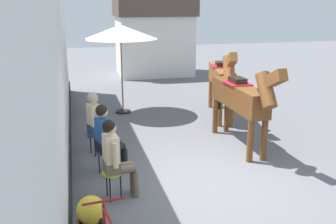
{
  "coord_description": "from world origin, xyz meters",
  "views": [
    {
      "loc": [
        -2.2,
        -6.15,
        3.19
      ],
      "look_at": [
        -0.4,
        1.2,
        1.05
      ],
      "focal_mm": 41.64,
      "sensor_mm": 36.0,
      "label": 1
    }
  ],
  "objects_px": {
    "flower_planter_near": "(91,217)",
    "seated_visitor_near": "(115,155)",
    "saddled_horse_far": "(222,77)",
    "saddled_horse_near": "(241,98)",
    "seated_visitor_far": "(97,120)",
    "satchel_bag": "(93,132)",
    "cafe_parasol": "(121,32)",
    "seated_visitor_middle": "(107,136)"
  },
  "relations": [
    {
      "from": "flower_planter_near",
      "to": "seated_visitor_near",
      "type": "bearing_deg",
      "value": 66.91
    },
    {
      "from": "seated_visitor_near",
      "to": "saddled_horse_far",
      "type": "height_order",
      "value": "saddled_horse_far"
    },
    {
      "from": "seated_visitor_near",
      "to": "saddled_horse_near",
      "type": "bearing_deg",
      "value": 30.39
    },
    {
      "from": "saddled_horse_near",
      "to": "saddled_horse_far",
      "type": "bearing_deg",
      "value": 78.79
    },
    {
      "from": "seated_visitor_near",
      "to": "seated_visitor_far",
      "type": "distance_m",
      "value": 2.09
    },
    {
      "from": "seated_visitor_near",
      "to": "satchel_bag",
      "type": "relative_size",
      "value": 4.96
    },
    {
      "from": "seated_visitor_far",
      "to": "saddled_horse_far",
      "type": "xyz_separation_m",
      "value": [
        3.6,
        2.02,
        0.38
      ]
    },
    {
      "from": "cafe_parasol",
      "to": "saddled_horse_far",
      "type": "bearing_deg",
      "value": -23.1
    },
    {
      "from": "seated_visitor_far",
      "to": "satchel_bag",
      "type": "xyz_separation_m",
      "value": [
        -0.06,
        1.23,
        -0.68
      ]
    },
    {
      "from": "seated_visitor_middle",
      "to": "seated_visitor_far",
      "type": "height_order",
      "value": "same"
    },
    {
      "from": "seated_visitor_far",
      "to": "cafe_parasol",
      "type": "distance_m",
      "value": 3.65
    },
    {
      "from": "satchel_bag",
      "to": "seated_visitor_near",
      "type": "bearing_deg",
      "value": -143.06
    },
    {
      "from": "seated_visitor_far",
      "to": "saddled_horse_near",
      "type": "height_order",
      "value": "saddled_horse_near"
    },
    {
      "from": "seated_visitor_near",
      "to": "saddled_horse_far",
      "type": "bearing_deg",
      "value": 49.93
    },
    {
      "from": "seated_visitor_middle",
      "to": "seated_visitor_far",
      "type": "distance_m",
      "value": 1.1
    },
    {
      "from": "saddled_horse_near",
      "to": "flower_planter_near",
      "type": "height_order",
      "value": "saddled_horse_near"
    },
    {
      "from": "flower_planter_near",
      "to": "satchel_bag",
      "type": "xyz_separation_m",
      "value": [
        0.25,
        4.41,
        -0.23
      ]
    },
    {
      "from": "satchel_bag",
      "to": "saddled_horse_near",
      "type": "bearing_deg",
      "value": -82.77
    },
    {
      "from": "flower_planter_near",
      "to": "cafe_parasol",
      "type": "xyz_separation_m",
      "value": [
        1.26,
        6.34,
        2.03
      ]
    },
    {
      "from": "seated_visitor_far",
      "to": "seated_visitor_middle",
      "type": "bearing_deg",
      "value": -84.62
    },
    {
      "from": "seated_visitor_middle",
      "to": "seated_visitor_far",
      "type": "bearing_deg",
      "value": 95.38
    },
    {
      "from": "saddled_horse_far",
      "to": "flower_planter_near",
      "type": "height_order",
      "value": "saddled_horse_far"
    },
    {
      "from": "seated_visitor_near",
      "to": "saddled_horse_far",
      "type": "relative_size",
      "value": 0.47
    },
    {
      "from": "cafe_parasol",
      "to": "satchel_bag",
      "type": "bearing_deg",
      "value": -117.55
    },
    {
      "from": "saddled_horse_far",
      "to": "saddled_horse_near",
      "type": "bearing_deg",
      "value": -101.21
    },
    {
      "from": "saddled_horse_near",
      "to": "saddled_horse_far",
      "type": "height_order",
      "value": "same"
    },
    {
      "from": "seated_visitor_far",
      "to": "cafe_parasol",
      "type": "height_order",
      "value": "cafe_parasol"
    },
    {
      "from": "seated_visitor_near",
      "to": "saddled_horse_near",
      "type": "xyz_separation_m",
      "value": [
        2.99,
        1.75,
        0.38
      ]
    },
    {
      "from": "seated_visitor_far",
      "to": "saddled_horse_near",
      "type": "relative_size",
      "value": 0.46
    },
    {
      "from": "saddled_horse_far",
      "to": "satchel_bag",
      "type": "bearing_deg",
      "value": -167.83
    },
    {
      "from": "seated_visitor_near",
      "to": "saddled_horse_near",
      "type": "distance_m",
      "value": 3.49
    },
    {
      "from": "seated_visitor_near",
      "to": "seated_visitor_far",
      "type": "xyz_separation_m",
      "value": [
        -0.15,
        2.09,
        0.0
      ]
    },
    {
      "from": "seated_visitor_middle",
      "to": "cafe_parasol",
      "type": "bearing_deg",
      "value": 78.86
    },
    {
      "from": "cafe_parasol",
      "to": "seated_visitor_far",
      "type": "bearing_deg",
      "value": -106.6
    },
    {
      "from": "saddled_horse_far",
      "to": "flower_planter_near",
      "type": "distance_m",
      "value": 6.56
    },
    {
      "from": "seated_visitor_near",
      "to": "satchel_bag",
      "type": "bearing_deg",
      "value": 93.66
    },
    {
      "from": "saddled_horse_near",
      "to": "cafe_parasol",
      "type": "distance_m",
      "value": 4.3
    },
    {
      "from": "seated_visitor_far",
      "to": "saddled_horse_far",
      "type": "height_order",
      "value": "saddled_horse_far"
    },
    {
      "from": "seated_visitor_middle",
      "to": "satchel_bag",
      "type": "bearing_deg",
      "value": 94.12
    },
    {
      "from": "seated_visitor_near",
      "to": "flower_planter_near",
      "type": "xyz_separation_m",
      "value": [
        -0.47,
        -1.09,
        -0.44
      ]
    },
    {
      "from": "seated_visitor_far",
      "to": "saddled_horse_near",
      "type": "xyz_separation_m",
      "value": [
        3.14,
        -0.34,
        0.38
      ]
    },
    {
      "from": "cafe_parasol",
      "to": "satchel_bag",
      "type": "height_order",
      "value": "cafe_parasol"
    }
  ]
}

